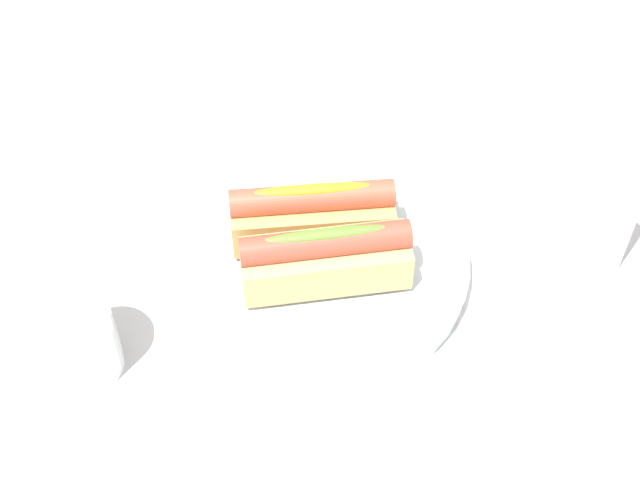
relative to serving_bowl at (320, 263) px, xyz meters
The scene contains 6 objects.
ground_plane 0.02m from the serving_bowl, 116.92° to the left, with size 2.40×2.40×0.00m, color beige.
serving_bowl is the anchor object (origin of this frame).
hotdog_front 0.05m from the serving_bowl, 102.83° to the right, with size 0.16×0.09×0.06m.
hotdog_back 0.05m from the serving_bowl, 77.17° to the left, with size 0.16×0.09×0.06m.
water_glass 0.23m from the serving_bowl, ahead, with size 0.07×0.07×0.09m.
napkin_box 0.23m from the serving_bowl, 156.26° to the left, with size 0.11×0.04×0.15m, color white.
Camera 1 is at (0.22, 0.50, 0.69)m, focal length 51.71 mm.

